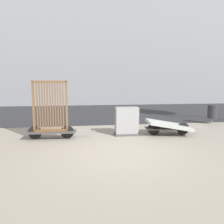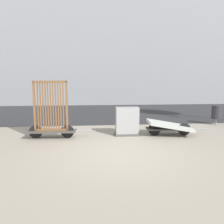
{
  "view_description": "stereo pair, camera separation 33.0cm",
  "coord_description": "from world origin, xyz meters",
  "px_view_note": "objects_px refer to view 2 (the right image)",
  "views": [
    {
      "loc": [
        -1.1,
        -5.94,
        2.02
      ],
      "look_at": [
        0.0,
        1.98,
        0.94
      ],
      "focal_mm": 35.0,
      "sensor_mm": 36.0,
      "label": 1
    },
    {
      "loc": [
        -0.77,
        -5.98,
        2.02
      ],
      "look_at": [
        0.0,
        1.98,
        0.94
      ],
      "focal_mm": 35.0,
      "sensor_mm": 36.0,
      "label": 2
    }
  ],
  "objects_px": {
    "bike_cart_with_bedframe": "(51,118)",
    "utility_cabinet": "(127,122)",
    "bike_cart_with_mattress": "(170,126)",
    "trash_bin": "(217,112)"
  },
  "relations": [
    {
      "from": "bike_cart_with_bedframe",
      "to": "bike_cart_with_mattress",
      "type": "height_order",
      "value": "bike_cart_with_bedframe"
    },
    {
      "from": "utility_cabinet",
      "to": "trash_bin",
      "type": "relative_size",
      "value": 1.16
    },
    {
      "from": "bike_cart_with_mattress",
      "to": "utility_cabinet",
      "type": "bearing_deg",
      "value": 177.82
    },
    {
      "from": "bike_cart_with_mattress",
      "to": "trash_bin",
      "type": "bearing_deg",
      "value": 37.49
    },
    {
      "from": "bike_cart_with_mattress",
      "to": "bike_cart_with_bedframe",
      "type": "bearing_deg",
      "value": -174.58
    },
    {
      "from": "bike_cart_with_bedframe",
      "to": "trash_bin",
      "type": "height_order",
      "value": "bike_cart_with_bedframe"
    },
    {
      "from": "bike_cart_with_bedframe",
      "to": "utility_cabinet",
      "type": "bearing_deg",
      "value": 7.1
    },
    {
      "from": "bike_cart_with_mattress",
      "to": "utility_cabinet",
      "type": "distance_m",
      "value": 1.64
    },
    {
      "from": "bike_cart_with_bedframe",
      "to": "bike_cart_with_mattress",
      "type": "relative_size",
      "value": 1.0
    },
    {
      "from": "trash_bin",
      "to": "bike_cart_with_mattress",
      "type": "bearing_deg",
      "value": -147.93
    }
  ]
}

